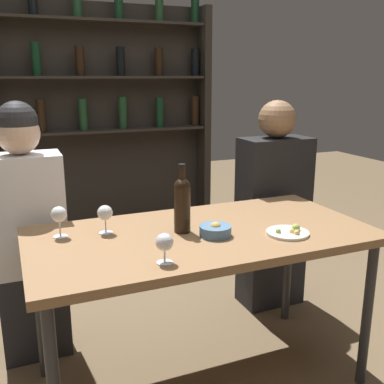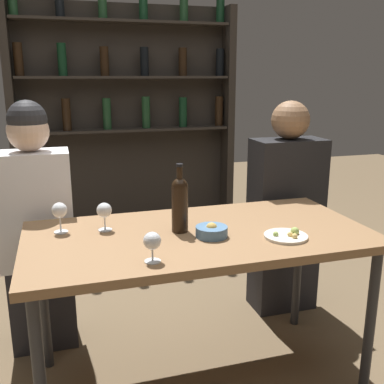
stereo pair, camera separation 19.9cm
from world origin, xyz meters
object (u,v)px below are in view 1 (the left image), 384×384
at_px(wine_bottle, 182,202).
at_px(snack_bowl, 215,230).
at_px(seated_person_right, 273,211).
at_px(seated_person_left, 28,237).
at_px(wine_glass_1, 105,214).
at_px(wine_glass_2, 164,243).
at_px(food_plate_0, 289,232).
at_px(wine_glass_0, 59,215).

bearing_deg(wine_bottle, snack_bowl, -42.70).
distance_m(wine_bottle, seated_person_right, 0.96).
relative_size(snack_bowl, seated_person_left, 0.11).
xyz_separation_m(wine_glass_1, snack_bowl, (0.42, -0.21, -0.06)).
bearing_deg(seated_person_left, seated_person_right, -0.00).
relative_size(wine_glass_2, seated_person_right, 0.09).
bearing_deg(seated_person_left, snack_bowl, -39.62).
height_order(wine_bottle, food_plate_0, wine_bottle).
xyz_separation_m(wine_glass_1, wine_glass_2, (0.13, -0.39, -0.01)).
distance_m(wine_glass_1, seated_person_right, 1.17).
height_order(wine_glass_2, seated_person_right, seated_person_right).
height_order(wine_bottle, seated_person_right, seated_person_right).
bearing_deg(wine_bottle, seated_person_left, 140.97).
bearing_deg(seated_person_left, food_plate_0, -34.50).
bearing_deg(seated_person_right, wine_bottle, -147.59).
bearing_deg(wine_glass_0, wine_bottle, -15.26).
height_order(wine_bottle, snack_bowl, wine_bottle).
height_order(wine_glass_0, wine_glass_1, wine_glass_0).
height_order(snack_bowl, seated_person_left, seated_person_left).
bearing_deg(seated_person_right, wine_glass_1, -160.38).
bearing_deg(wine_glass_2, food_plate_0, 8.16).
distance_m(wine_bottle, food_plate_0, 0.47).
relative_size(wine_bottle, wine_glass_2, 2.63).
bearing_deg(wine_glass_1, food_plate_0, -23.50).
relative_size(snack_bowl, seated_person_right, 0.11).
bearing_deg(wine_bottle, wine_glass_2, -122.17).
distance_m(food_plate_0, snack_bowl, 0.31).
bearing_deg(food_plate_0, wine_bottle, 153.37).
xyz_separation_m(snack_bowl, seated_person_right, (0.67, 0.59, -0.16)).
bearing_deg(wine_glass_1, wine_bottle, -19.15).
relative_size(wine_glass_2, food_plate_0, 0.62).
bearing_deg(wine_bottle, food_plate_0, -26.63).
bearing_deg(wine_glass_1, snack_bowl, -26.47).
bearing_deg(seated_person_right, wine_glass_0, -164.19).
bearing_deg(food_plate_0, wine_glass_0, 159.39).
height_order(food_plate_0, seated_person_left, seated_person_left).
bearing_deg(food_plate_0, seated_person_left, 145.50).
relative_size(wine_glass_1, snack_bowl, 0.93).
bearing_deg(snack_bowl, wine_glass_1, 153.53).
distance_m(wine_glass_1, seated_person_left, 0.53).
height_order(wine_glass_1, food_plate_0, wine_glass_1).
height_order(wine_glass_0, seated_person_right, seated_person_right).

